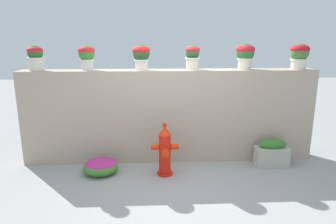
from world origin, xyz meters
name	(u,v)px	position (x,y,z in m)	size (l,w,h in m)	color
ground_plane	(173,187)	(0.00, 0.00, 0.00)	(24.00, 24.00, 0.00)	#969592
stone_wall	(169,115)	(0.00, 1.12, 0.81)	(5.08, 0.39, 1.62)	tan
potted_plant_0	(35,56)	(-2.21, 1.09, 1.86)	(0.28, 0.28, 0.41)	beige
potted_plant_1	(87,55)	(-1.39, 1.15, 1.88)	(0.28, 0.28, 0.41)	silver
potted_plant_2	(141,55)	(-0.47, 1.08, 1.88)	(0.30, 0.30, 0.42)	silver
potted_plant_3	(192,55)	(0.40, 1.12, 1.86)	(0.25, 0.25, 0.41)	silver
potted_plant_4	(245,54)	(1.32, 1.16, 1.88)	(0.33, 0.33, 0.44)	beige
potted_plant_5	(300,54)	(2.25, 1.10, 1.88)	(0.32, 0.32, 0.44)	beige
fire_hydrant	(165,152)	(-0.11, 0.44, 0.39)	(0.44, 0.36, 0.86)	red
flower_bush_left	(101,166)	(-1.15, 0.53, 0.13)	(0.57, 0.51, 0.25)	#3C8029
planter_box	(272,153)	(1.75, 0.70, 0.23)	(0.56, 0.24, 0.48)	#ACAB99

